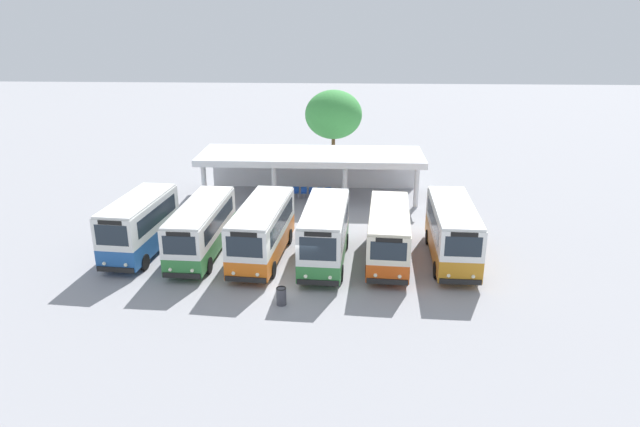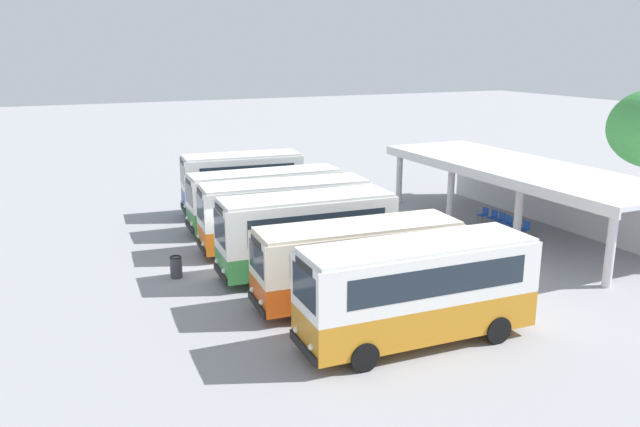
# 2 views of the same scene
# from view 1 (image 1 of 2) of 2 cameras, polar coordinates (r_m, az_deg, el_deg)

# --- Properties ---
(ground_plane) EXTENTS (180.00, 180.00, 0.00)m
(ground_plane) POSITION_cam_1_polar(r_m,az_deg,el_deg) (29.92, -2.57, -6.94)
(ground_plane) COLOR #939399
(city_bus_nearest_orange) EXTENTS (2.73, 6.78, 3.39)m
(city_bus_nearest_orange) POSITION_cam_1_polar(r_m,az_deg,el_deg) (34.17, -17.66, -1.03)
(city_bus_nearest_orange) COLOR black
(city_bus_nearest_orange) RESTS_ON ground
(city_bus_second_in_row) EXTENTS (2.46, 7.98, 3.04)m
(city_bus_second_in_row) POSITION_cam_1_polar(r_m,az_deg,el_deg) (33.26, -11.81, -1.38)
(city_bus_second_in_row) COLOR black
(city_bus_second_in_row) RESTS_ON ground
(city_bus_middle_cream) EXTENTS (2.93, 8.01, 3.20)m
(city_bus_middle_cream) POSITION_cam_1_polar(r_m,az_deg,el_deg) (32.23, -5.82, -1.59)
(city_bus_middle_cream) COLOR black
(city_bus_middle_cream) RESTS_ON ground
(city_bus_fourth_amber) EXTENTS (2.66, 7.36, 3.35)m
(city_bus_fourth_amber) POSITION_cam_1_polar(r_m,az_deg,el_deg) (31.43, 0.49, -1.90)
(city_bus_fourth_amber) COLOR black
(city_bus_fourth_amber) RESTS_ON ground
(city_bus_fifth_blue) EXTENTS (2.73, 7.79, 3.00)m
(city_bus_fifth_blue) POSITION_cam_1_polar(r_m,az_deg,el_deg) (32.02, 6.90, -1.97)
(city_bus_fifth_blue) COLOR black
(city_bus_fifth_blue) RESTS_ON ground
(city_bus_far_end_green) EXTENTS (2.56, 7.75, 3.30)m
(city_bus_far_end_green) POSITION_cam_1_polar(r_m,az_deg,el_deg) (32.59, 13.15, -1.68)
(city_bus_far_end_green) COLOR black
(city_bus_far_end_green) RESTS_ON ground
(terminal_canopy) EXTENTS (16.74, 5.57, 3.40)m
(terminal_canopy) POSITION_cam_1_polar(r_m,az_deg,el_deg) (43.66, -0.83, 5.33)
(terminal_canopy) COLOR silver
(terminal_canopy) RESTS_ON ground
(waiting_chair_end_by_column) EXTENTS (0.45, 0.45, 0.86)m
(waiting_chair_end_by_column) POSITION_cam_1_polar(r_m,az_deg,el_deg) (43.16, -3.25, 2.21)
(waiting_chair_end_by_column) COLOR slate
(waiting_chair_end_by_column) RESTS_ON ground
(waiting_chair_second_from_end) EXTENTS (0.45, 0.45, 0.86)m
(waiting_chair_second_from_end) POSITION_cam_1_polar(r_m,az_deg,el_deg) (43.20, -2.44, 2.24)
(waiting_chair_second_from_end) COLOR slate
(waiting_chair_second_from_end) RESTS_ON ground
(waiting_chair_middle_seat) EXTENTS (0.45, 0.45, 0.86)m
(waiting_chair_middle_seat) POSITION_cam_1_polar(r_m,az_deg,el_deg) (43.13, -1.63, 2.22)
(waiting_chair_middle_seat) COLOR slate
(waiting_chair_middle_seat) RESTS_ON ground
(waiting_chair_fourth_seat) EXTENTS (0.45, 0.45, 0.86)m
(waiting_chair_fourth_seat) POSITION_cam_1_polar(r_m,az_deg,el_deg) (43.02, -0.83, 2.18)
(waiting_chair_fourth_seat) COLOR slate
(waiting_chair_fourth_seat) RESTS_ON ground
(waiting_chair_fifth_seat) EXTENTS (0.45, 0.45, 0.86)m
(waiting_chair_fifth_seat) POSITION_cam_1_polar(r_m,az_deg,el_deg) (42.99, -0.02, 2.17)
(waiting_chair_fifth_seat) COLOR slate
(waiting_chair_fifth_seat) RESTS_ON ground
(waiting_chair_far_end_seat) EXTENTS (0.45, 0.45, 0.86)m
(waiting_chair_far_end_seat) POSITION_cam_1_polar(r_m,az_deg,el_deg) (43.01, 0.79, 2.18)
(waiting_chair_far_end_seat) COLOR slate
(waiting_chair_far_end_seat) RESTS_ON ground
(roadside_tree_behind_canopy) EXTENTS (4.96, 4.96, 7.12)m
(roadside_tree_behind_canopy) POSITION_cam_1_polar(r_m,az_deg,el_deg) (50.03, 1.37, 9.90)
(roadside_tree_behind_canopy) COLOR brown
(roadside_tree_behind_canopy) RESTS_ON ground
(litter_bin_apron) EXTENTS (0.49, 0.49, 0.90)m
(litter_bin_apron) POSITION_cam_1_polar(r_m,az_deg,el_deg) (27.64, -3.90, -8.26)
(litter_bin_apron) COLOR #3F3F47
(litter_bin_apron) RESTS_ON ground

